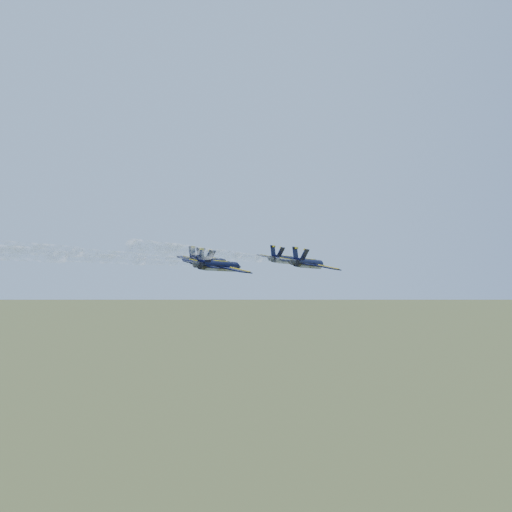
{
  "coord_description": "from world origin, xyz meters",
  "views": [
    {
      "loc": [
        3.25,
        -110.36,
        98.88
      ],
      "look_at": [
        1.03,
        -1.07,
        95.52
      ],
      "focal_mm": 45.0,
      "sensor_mm": 36.0,
      "label": 1
    }
  ],
  "objects_px": {
    "jet_lead": "(286,260)",
    "jet_right": "(309,263)",
    "jet_left": "(209,261)",
    "jet_slot": "(220,266)"
  },
  "relations": [
    {
      "from": "jet_right",
      "to": "jet_slot",
      "type": "distance_m",
      "value": 16.34
    },
    {
      "from": "jet_lead",
      "to": "jet_left",
      "type": "height_order",
      "value": "same"
    },
    {
      "from": "jet_left",
      "to": "jet_slot",
      "type": "height_order",
      "value": "same"
    },
    {
      "from": "jet_left",
      "to": "jet_slot",
      "type": "relative_size",
      "value": 1.0
    },
    {
      "from": "jet_left",
      "to": "jet_right",
      "type": "relative_size",
      "value": 1.0
    },
    {
      "from": "jet_lead",
      "to": "jet_left",
      "type": "xyz_separation_m",
      "value": [
        -13.62,
        -9.13,
        0.0
      ]
    },
    {
      "from": "jet_slot",
      "to": "jet_right",
      "type": "bearing_deg",
      "value": 54.78
    },
    {
      "from": "jet_slot",
      "to": "jet_lead",
      "type": "bearing_deg",
      "value": 90.32
    },
    {
      "from": "jet_slot",
      "to": "jet_left",
      "type": "bearing_deg",
      "value": 123.82
    },
    {
      "from": "jet_lead",
      "to": "jet_right",
      "type": "height_order",
      "value": "same"
    }
  ]
}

